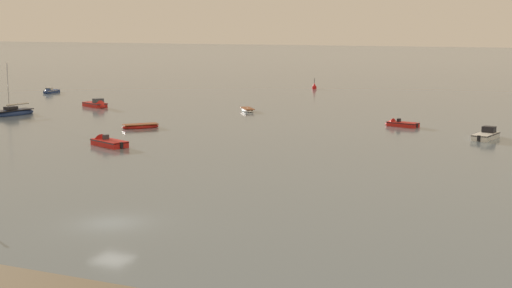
% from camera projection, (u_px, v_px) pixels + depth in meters
% --- Properties ---
extents(ground_plane, '(800.00, 800.00, 0.00)m').
position_uv_depth(ground_plane, '(112.00, 223.00, 49.35)').
color(ground_plane, slate).
extents(rowboat_moored_0, '(4.33, 4.54, 0.74)m').
position_uv_depth(rowboat_moored_0, '(140.00, 126.00, 94.40)').
color(rowboat_moored_0, red).
rests_on(rowboat_moored_0, ground).
extents(motorboat_moored_0, '(2.76, 5.44, 1.97)m').
position_uv_depth(motorboat_moored_0, '(488.00, 136.00, 86.01)').
color(motorboat_moored_0, white).
rests_on(motorboat_moored_0, ground).
extents(motorboat_moored_1, '(5.70, 3.90, 2.05)m').
position_uv_depth(motorboat_moored_1, '(97.00, 105.00, 118.04)').
color(motorboat_moored_1, red).
rests_on(motorboat_moored_1, ground).
extents(sailboat_moored_1, '(3.41, 7.21, 7.76)m').
position_uv_depth(sailboat_moored_1, '(13.00, 113.00, 107.76)').
color(sailboat_moored_1, navy).
rests_on(sailboat_moored_1, ground).
extents(motorboat_moored_2, '(5.66, 3.75, 1.84)m').
position_uv_depth(motorboat_moored_2, '(105.00, 143.00, 80.91)').
color(motorboat_moored_2, red).
rests_on(motorboat_moored_2, ground).
extents(rowboat_moored_2, '(3.80, 4.25, 0.67)m').
position_uv_depth(rowboat_moored_2, '(247.00, 110.00, 112.65)').
color(rowboat_moored_2, white).
rests_on(rowboat_moored_2, ground).
extents(motorboat_moored_3, '(2.26, 4.52, 1.64)m').
position_uv_depth(motorboat_moored_3, '(50.00, 92.00, 142.34)').
color(motorboat_moored_3, navy).
rests_on(motorboat_moored_3, ground).
extents(motorboat_moored_5, '(4.80, 2.64, 1.56)m').
position_uv_depth(motorboat_moored_5, '(398.00, 124.00, 96.14)').
color(motorboat_moored_5, red).
rests_on(motorboat_moored_5, ground).
extents(channel_buoy, '(0.90, 0.90, 2.30)m').
position_uv_depth(channel_buoy, '(314.00, 87.00, 151.12)').
color(channel_buoy, red).
rests_on(channel_buoy, ground).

